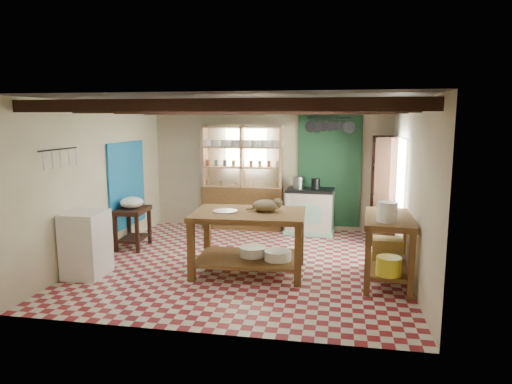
% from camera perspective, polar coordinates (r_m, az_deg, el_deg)
% --- Properties ---
extents(floor, '(5.00, 5.00, 0.02)m').
position_cam_1_polar(floor, '(7.54, -1.27, -8.91)').
color(floor, maroon).
rests_on(floor, ground).
extents(ceiling, '(5.00, 5.00, 0.02)m').
position_cam_1_polar(ceiling, '(7.17, -1.34, 11.34)').
color(ceiling, '#414045').
rests_on(ceiling, wall_back).
extents(wall_back, '(5.00, 0.04, 2.60)m').
position_cam_1_polar(wall_back, '(9.68, 1.72, 3.08)').
color(wall_back, beige).
rests_on(wall_back, floor).
extents(wall_front, '(5.00, 0.04, 2.60)m').
position_cam_1_polar(wall_front, '(4.85, -7.34, -3.16)').
color(wall_front, beige).
rests_on(wall_front, floor).
extents(wall_left, '(0.04, 5.00, 2.60)m').
position_cam_1_polar(wall_left, '(8.12, -18.85, 1.40)').
color(wall_left, beige).
rests_on(wall_left, floor).
extents(wall_right, '(0.04, 5.00, 2.60)m').
position_cam_1_polar(wall_right, '(7.16, 18.68, 0.43)').
color(wall_right, beige).
rests_on(wall_right, floor).
extents(ceiling_beams, '(5.00, 3.80, 0.15)m').
position_cam_1_polar(ceiling_beams, '(7.16, -1.34, 10.38)').
color(ceiling_beams, black).
rests_on(ceiling_beams, ceiling).
extents(blue_wall_patch, '(0.04, 1.40, 1.60)m').
position_cam_1_polar(blue_wall_patch, '(8.92, -15.81, 0.91)').
color(blue_wall_patch, '#176BAE').
rests_on(blue_wall_patch, wall_left).
extents(green_wall_patch, '(1.30, 0.04, 2.30)m').
position_cam_1_polar(green_wall_patch, '(9.55, 9.13, 2.58)').
color(green_wall_patch, '#1B452A').
rests_on(green_wall_patch, wall_back).
extents(window_back, '(0.90, 0.02, 0.80)m').
position_cam_1_polar(window_back, '(9.71, -1.22, 5.47)').
color(window_back, beige).
rests_on(window_back, wall_back).
extents(window_right, '(0.02, 1.30, 1.20)m').
position_cam_1_polar(window_right, '(8.13, 17.59, 2.19)').
color(window_right, beige).
rests_on(window_right, wall_right).
extents(utensil_rail, '(0.06, 0.90, 0.28)m').
position_cam_1_polar(utensil_rail, '(7.02, -23.40, 3.93)').
color(utensil_rail, black).
rests_on(utensil_rail, wall_left).
extents(pot_rack, '(0.86, 0.12, 0.36)m').
position_cam_1_polar(pot_rack, '(9.07, 9.21, 8.12)').
color(pot_rack, black).
rests_on(pot_rack, ceiling).
extents(shelving_unit, '(1.70, 0.34, 2.20)m').
position_cam_1_polar(shelving_unit, '(9.62, -1.71, 1.84)').
color(shelving_unit, tan).
rests_on(shelving_unit, floor).
extents(tall_rack, '(0.40, 0.86, 2.00)m').
position_cam_1_polar(tall_rack, '(8.95, 15.58, 0.30)').
color(tall_rack, black).
rests_on(tall_rack, floor).
extents(work_table, '(1.72, 1.19, 0.95)m').
position_cam_1_polar(work_table, '(6.95, -0.90, -6.33)').
color(work_table, brown).
rests_on(work_table, floor).
extents(stove, '(0.98, 0.69, 0.92)m').
position_cam_1_polar(stove, '(9.37, 6.77, -2.38)').
color(stove, beige).
rests_on(stove, floor).
extents(prep_table, '(0.55, 0.76, 0.73)m').
position_cam_1_polar(prep_table, '(8.59, -15.13, -4.35)').
color(prep_table, black).
rests_on(prep_table, floor).
extents(white_cabinet, '(0.57, 0.67, 0.97)m').
position_cam_1_polar(white_cabinet, '(7.28, -20.46, -6.09)').
color(white_cabinet, white).
rests_on(white_cabinet, floor).
extents(right_counter, '(0.77, 1.39, 0.96)m').
position_cam_1_polar(right_counter, '(6.84, 16.20, -6.89)').
color(right_counter, brown).
rests_on(right_counter, floor).
extents(cat, '(0.47, 0.39, 0.18)m').
position_cam_1_polar(cat, '(6.83, 1.23, -1.72)').
color(cat, olive).
rests_on(cat, work_table).
extents(steel_tray, '(0.39, 0.39, 0.02)m').
position_cam_1_polar(steel_tray, '(6.85, -3.87, -2.41)').
color(steel_tray, '#ABACB3').
rests_on(steel_tray, work_table).
extents(basin_large, '(0.43, 0.43, 0.14)m').
position_cam_1_polar(basin_large, '(7.03, -0.43, -7.42)').
color(basin_large, white).
rests_on(basin_large, work_table).
extents(basin_small, '(0.42, 0.42, 0.14)m').
position_cam_1_polar(basin_small, '(6.84, 2.74, -7.90)').
color(basin_small, white).
rests_on(basin_small, work_table).
extents(kettle_left, '(0.22, 0.22, 0.24)m').
position_cam_1_polar(kettle_left, '(9.30, 5.31, 1.19)').
color(kettle_left, '#ABACB3').
rests_on(kettle_left, stove).
extents(kettle_right, '(0.18, 0.18, 0.21)m').
position_cam_1_polar(kettle_right, '(9.26, 7.45, 1.04)').
color(kettle_right, black).
rests_on(kettle_right, stove).
extents(enamel_bowl, '(0.45, 0.45, 0.21)m').
position_cam_1_polar(enamel_bowl, '(8.50, -15.27, -1.26)').
color(enamel_bowl, white).
rests_on(enamel_bowl, prep_table).
extents(white_bucket, '(0.29, 0.29, 0.27)m').
position_cam_1_polar(white_bucket, '(6.35, 16.08, -2.38)').
color(white_bucket, white).
rests_on(white_bucket, right_counter).
extents(wicker_basket, '(0.46, 0.38, 0.31)m').
position_cam_1_polar(wicker_basket, '(7.14, 16.11, -6.79)').
color(wicker_basket, olive).
rests_on(wicker_basket, right_counter).
extents(yellow_tub, '(0.36, 0.36, 0.25)m').
position_cam_1_polar(yellow_tub, '(6.44, 16.26, -8.86)').
color(yellow_tub, yellow).
rests_on(yellow_tub, right_counter).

